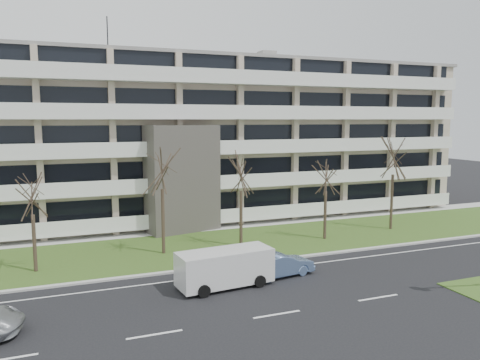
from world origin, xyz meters
name	(u,v)px	position (x,y,z in m)	size (l,w,h in m)	color
ground	(277,314)	(0.00, 0.00, 0.00)	(160.00, 160.00, 0.00)	black
grass_verge	(201,247)	(0.00, 13.00, 0.03)	(90.00, 10.00, 0.06)	#33511B
curb	(223,266)	(0.00, 8.00, 0.06)	(90.00, 0.35, 0.12)	#B2B2AD
sidewalk	(183,231)	(0.00, 18.50, 0.04)	(90.00, 2.00, 0.08)	#B2B2AD
lane_edge_line	(231,274)	(0.00, 6.50, 0.01)	(90.00, 0.12, 0.01)	white
apartment_building	(164,139)	(-0.01, 25.32, 7.61)	(60.50, 15.10, 18.75)	tan
blue_sedan	(280,265)	(2.63, 5.06, 0.71)	(1.50, 4.30, 1.42)	#7696CD
white_van	(226,265)	(-1.02, 4.58, 1.27)	(5.63, 2.67, 2.11)	silver
tree_2	(31,192)	(-11.28, 11.26, 5.05)	(3.25, 3.25, 6.50)	#382B21
tree_3	(162,163)	(-2.99, 12.31, 6.47)	(4.16, 4.16, 8.31)	#382B21
tree_4	(241,169)	(2.84, 12.14, 5.87)	(3.77, 3.77, 7.55)	#382B21
tree_5	(326,172)	(9.85, 11.75, 5.37)	(3.46, 3.46, 6.91)	#382B21
tree_6	(394,153)	(16.95, 12.58, 6.66)	(4.28, 4.28, 8.56)	#382B21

